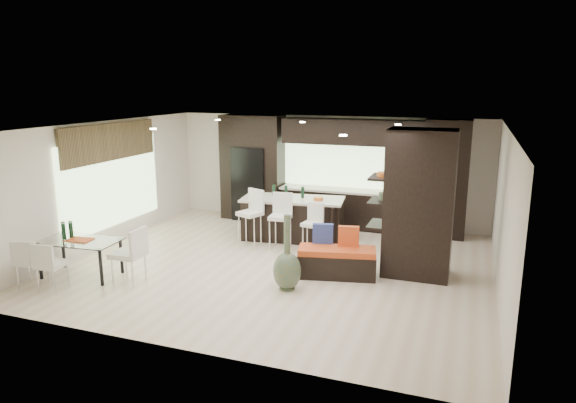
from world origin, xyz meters
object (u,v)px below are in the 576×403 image
at_px(stool_right, 312,233).
at_px(bench, 337,262).
at_px(kitchen_island, 293,218).
at_px(dining_table, 81,258).
at_px(floor_vase, 287,253).
at_px(stool_left, 250,224).
at_px(chair_far, 32,264).
at_px(chair_near, 52,268).
at_px(chair_end, 128,258).
at_px(stool_mid, 280,227).

height_order(stool_right, bench, stool_right).
xyz_separation_m(kitchen_island, dining_table, (-2.88, -3.54, -0.13)).
xyz_separation_m(bench, floor_vase, (-0.65, -0.88, 0.39)).
bearing_deg(stool_left, bench, -5.28).
bearing_deg(floor_vase, kitchen_island, 107.50).
bearing_deg(chair_far, kitchen_island, 36.19).
bearing_deg(chair_near, floor_vase, 14.91).
relative_size(bench, chair_far, 1.75).
xyz_separation_m(dining_table, chair_near, (0.00, -0.70, 0.06)).
bearing_deg(chair_end, kitchen_island, -30.11).
bearing_deg(stool_mid, chair_near, -134.93).
relative_size(bench, floor_vase, 1.07).
xyz_separation_m(stool_left, chair_end, (-1.13, -2.73, -0.03)).
height_order(chair_far, chair_end, chair_end).
height_order(stool_left, chair_near, stool_left).
xyz_separation_m(bench, chair_end, (-3.38, -1.57, 0.20)).
distance_m(stool_right, floor_vase, 2.09).
distance_m(chair_near, chair_end, 1.26).
distance_m(bench, chair_end, 3.74).
height_order(stool_left, stool_mid, stool_left).
bearing_deg(dining_table, stool_left, 46.09).
distance_m(stool_mid, dining_table, 3.97).
height_order(bench, chair_near, chair_near).
bearing_deg(stool_right, floor_vase, -75.28).
distance_m(stool_mid, chair_far, 4.78).
distance_m(stool_right, chair_end, 3.75).
xyz_separation_m(kitchen_island, stool_mid, (0.00, -0.81, 0.01)).
relative_size(kitchen_island, bench, 1.61).
distance_m(stool_left, bench, 2.54).
relative_size(bench, chair_end, 1.50).
height_order(stool_mid, stool_right, stool_mid).
xyz_separation_m(kitchen_island, stool_left, (-0.70, -0.81, 0.03)).
relative_size(stool_mid, chair_end, 1.03).
bearing_deg(dining_table, chair_near, -95.24).
xyz_separation_m(floor_vase, chair_far, (-4.22, -1.40, -0.26)).
xyz_separation_m(stool_left, stool_right, (1.40, 0.04, -0.08)).
bearing_deg(bench, chair_end, -167.24).
bearing_deg(stool_mid, chair_end, -128.77).
xyz_separation_m(dining_table, chair_far, (-0.44, -0.70, 0.06)).
bearing_deg(chair_far, chair_end, 9.45).
relative_size(stool_mid, floor_vase, 0.73).
relative_size(chair_near, chair_end, 0.85).
xyz_separation_m(stool_left, floor_vase, (1.60, -2.03, 0.16)).
xyz_separation_m(floor_vase, chair_end, (-2.73, -0.70, -0.19)).
bearing_deg(chair_near, chair_end, 28.33).
distance_m(floor_vase, dining_table, 3.85).
distance_m(bench, floor_vase, 1.16).
distance_m(kitchen_island, chair_far, 5.39).
height_order(bench, chair_far, chair_far).
xyz_separation_m(stool_left, chair_far, (-2.63, -3.43, -0.09)).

